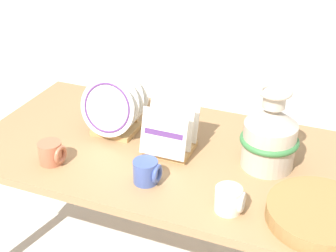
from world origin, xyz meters
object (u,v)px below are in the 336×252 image
(dish_rack_round_plates, at_px, (114,109))
(mug_terracotta_glaze, at_px, (52,153))
(mug_cream_glaze, at_px, (230,200))
(dish_rack_square_plates, at_px, (171,136))
(wicker_charger_stack, at_px, (320,214))
(ceramic_vase, at_px, (270,135))
(mug_cobalt_glaze, at_px, (147,172))

(dish_rack_round_plates, xyz_separation_m, mug_terracotta_glaze, (-0.12, -0.30, -0.07))
(dish_rack_round_plates, relative_size, mug_cream_glaze, 2.64)
(dish_rack_square_plates, xyz_separation_m, wicker_charger_stack, (0.61, -0.22, -0.04))
(ceramic_vase, height_order, mug_cobalt_glaze, ceramic_vase)
(wicker_charger_stack, relative_size, mug_cobalt_glaze, 3.50)
(wicker_charger_stack, bearing_deg, mug_terracotta_glaze, -177.97)
(wicker_charger_stack, relative_size, mug_terracotta_glaze, 3.50)
(dish_rack_square_plates, distance_m, mug_terracotta_glaze, 0.47)
(wicker_charger_stack, relative_size, mug_cream_glaze, 3.50)
(dish_rack_square_plates, height_order, mug_cobalt_glaze, dish_rack_square_plates)
(dish_rack_round_plates, height_order, mug_cream_glaze, dish_rack_round_plates)
(ceramic_vase, xyz_separation_m, dish_rack_round_plates, (-0.66, 0.01, -0.02))
(dish_rack_round_plates, bearing_deg, wicker_charger_stack, -16.87)
(mug_terracotta_glaze, bearing_deg, ceramic_vase, 20.62)
(dish_rack_square_plates, relative_size, mug_cream_glaze, 2.07)
(dish_rack_round_plates, xyz_separation_m, mug_cream_glaze, (0.60, -0.33, -0.07))
(dish_rack_square_plates, height_order, wicker_charger_stack, dish_rack_square_plates)
(dish_rack_round_plates, xyz_separation_m, dish_rack_square_plates, (0.28, -0.05, -0.05))
(dish_rack_round_plates, xyz_separation_m, wicker_charger_stack, (0.88, -0.27, -0.09))
(ceramic_vase, bearing_deg, mug_cobalt_glaze, -144.83)
(ceramic_vase, height_order, wicker_charger_stack, ceramic_vase)
(mug_terracotta_glaze, bearing_deg, wicker_charger_stack, 2.03)
(dish_rack_round_plates, distance_m, dish_rack_square_plates, 0.28)
(dish_rack_round_plates, distance_m, mug_cream_glaze, 0.68)
(ceramic_vase, xyz_separation_m, wicker_charger_stack, (0.22, -0.26, -0.11))
(ceramic_vase, distance_m, wicker_charger_stack, 0.36)
(wicker_charger_stack, bearing_deg, ceramic_vase, 131.14)
(ceramic_vase, xyz_separation_m, mug_cobalt_glaze, (-0.38, -0.27, -0.09))
(mug_cream_glaze, bearing_deg, mug_cobalt_glaze, 172.23)
(ceramic_vase, xyz_separation_m, mug_cream_glaze, (-0.06, -0.31, -0.09))
(wicker_charger_stack, bearing_deg, dish_rack_square_plates, 160.27)
(dish_rack_round_plates, height_order, dish_rack_square_plates, dish_rack_round_plates)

